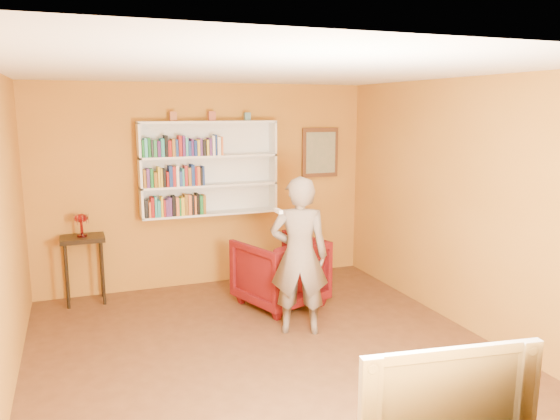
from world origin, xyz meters
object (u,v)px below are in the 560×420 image
(console_table, at_px, (83,248))
(ruby_lustre, at_px, (81,220))
(television, at_px, (441,391))
(armchair, at_px, (280,272))
(person, at_px, (299,256))
(bookshelf, at_px, (208,168))

(console_table, bearing_deg, ruby_lustre, 116.57)
(television, bearing_deg, armchair, 92.21)
(console_table, height_order, armchair, console_table)
(television, bearing_deg, console_table, 120.48)
(person, bearing_deg, bookshelf, -53.48)
(ruby_lustre, relative_size, person, 0.16)
(armchair, relative_size, person, 0.54)
(bookshelf, xyz_separation_m, armchair, (0.61, -1.07, -1.18))
(bookshelf, height_order, ruby_lustre, bookshelf)
(ruby_lustre, bearing_deg, bookshelf, 5.64)
(bookshelf, distance_m, television, 4.74)
(bookshelf, xyz_separation_m, ruby_lustre, (-1.62, -0.16, -0.55))
(ruby_lustre, xyz_separation_m, armchair, (2.23, -0.91, -0.62))
(ruby_lustre, bearing_deg, television, -67.52)
(armchair, bearing_deg, bookshelf, -79.16)
(armchair, bearing_deg, ruby_lustre, -41.08)
(console_table, bearing_deg, television, -67.52)
(bookshelf, height_order, console_table, bookshelf)
(armchair, height_order, person, person)
(armchair, height_order, television, television)
(bookshelf, relative_size, armchair, 1.96)
(bookshelf, height_order, person, bookshelf)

